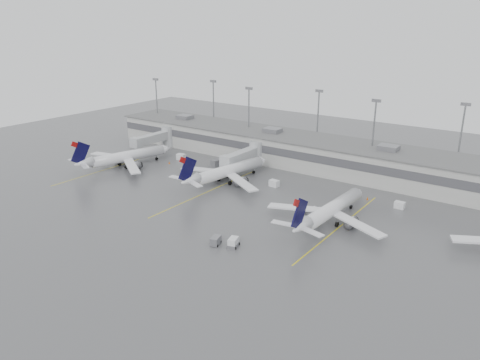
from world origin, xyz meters
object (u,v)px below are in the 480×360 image
Objects in this scene: jet_far_left at (124,157)px; baggage_tug at (233,243)px; jet_mid_left at (226,171)px; jet_mid_right at (330,210)px.

jet_far_left reaches higher than baggage_tug.
jet_mid_right is at bearing -4.37° from jet_mid_left.
jet_mid_left reaches higher than jet_far_left.
jet_mid_left reaches higher than jet_mid_right.
jet_mid_left is at bearing 169.11° from jet_mid_right.
baggage_tug is at bearing -7.55° from jet_far_left.
jet_far_left is 0.99× the size of jet_mid_left.
jet_mid_right is (32.98, -8.13, -0.09)m from jet_mid_left.
baggage_tug is (55.02, -22.24, -2.39)m from jet_far_left.
jet_far_left is 9.76× the size of baggage_tug.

